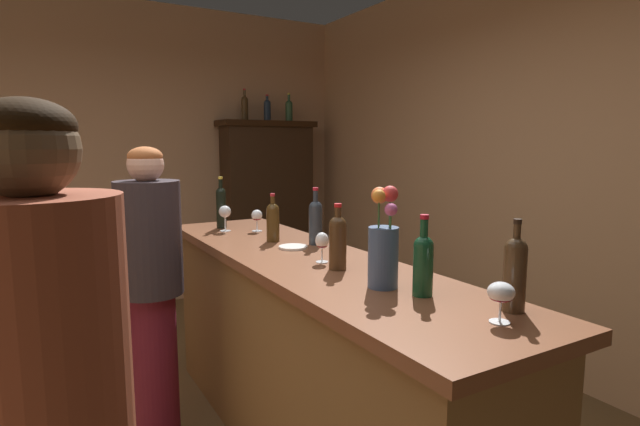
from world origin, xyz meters
TOP-DOWN VIEW (x-y plane):
  - wall_back at (0.00, 3.00)m, footprint 4.95×0.12m
  - wall_right at (2.48, 0.00)m, footprint 0.12×6.00m
  - bar_counter at (0.59, 0.03)m, footprint 0.65×2.62m
  - display_cabinet at (1.59, 2.73)m, footprint 1.01×0.37m
  - wine_bottle_chardonnay at (0.51, 1.06)m, footprint 0.07×0.07m
  - wine_bottle_pinot at (0.80, -1.02)m, footprint 0.07×0.07m
  - wine_bottle_rose at (0.78, 0.28)m, footprint 0.08×0.08m
  - wine_bottle_riesling at (0.59, -0.25)m, footprint 0.08×0.08m
  - wine_bottle_syrah at (0.65, -0.74)m, footprint 0.07×0.07m
  - wine_bottle_malbec at (0.61, 0.47)m, footprint 0.07×0.07m
  - wine_glass_front at (0.49, 0.93)m, footprint 0.08×0.08m
  - wine_glass_mid at (0.60, -0.11)m, footprint 0.06×0.06m
  - wine_glass_rear at (0.67, 0.83)m, footprint 0.07×0.07m
  - wine_glass_spare at (0.67, -1.07)m, footprint 0.08×0.08m
  - flower_arrangement at (0.60, -0.57)m, footprint 0.12×0.14m
  - cheese_plate at (0.63, 0.25)m, footprint 0.15×0.15m
  - display_bottle_left at (1.36, 2.73)m, footprint 0.07×0.07m
  - display_bottle_midleft at (1.60, 2.73)m, footprint 0.07×0.07m
  - display_bottle_center at (1.85, 2.73)m, footprint 0.07×0.07m
  - patron_in_navy at (-0.06, 0.52)m, footprint 0.33×0.33m
  - patron_tall at (-0.59, 0.94)m, footprint 0.30×0.30m

SIDE VIEW (x-z plane):
  - bar_counter at x=0.59m, z-range 0.00..1.04m
  - patron_in_navy at x=-0.06m, z-range 0.08..1.65m
  - patron_tall at x=-0.59m, z-range 0.10..1.70m
  - display_cabinet at x=1.59m, z-range 0.04..1.86m
  - cheese_plate at x=0.63m, z-range 1.03..1.05m
  - wine_glass_spare at x=0.67m, z-range 1.06..1.19m
  - wine_glass_rear at x=0.67m, z-range 1.06..1.20m
  - wine_glass_mid at x=0.60m, z-range 1.06..1.20m
  - wine_glass_front at x=0.49m, z-range 1.07..1.24m
  - wine_bottle_malbec at x=0.61m, z-range 1.02..1.29m
  - wine_bottle_syrah at x=0.65m, z-range 1.01..1.31m
  - wine_bottle_riesling at x=0.59m, z-range 1.02..1.31m
  - wine_bottle_rose at x=0.78m, z-range 1.01..1.33m
  - wine_bottle_pinot at x=0.80m, z-range 1.02..1.32m
  - wine_bottle_chardonnay at x=0.51m, z-range 1.01..1.35m
  - flower_arrangement at x=0.60m, z-range 1.00..1.39m
  - wall_back at x=0.00m, z-range 0.00..2.91m
  - wall_right at x=2.48m, z-range 0.00..2.91m
  - display_bottle_midleft at x=1.60m, z-range 1.81..2.08m
  - display_bottle_center at x=1.85m, z-range 1.80..2.09m
  - display_bottle_left at x=1.36m, z-range 1.80..2.11m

